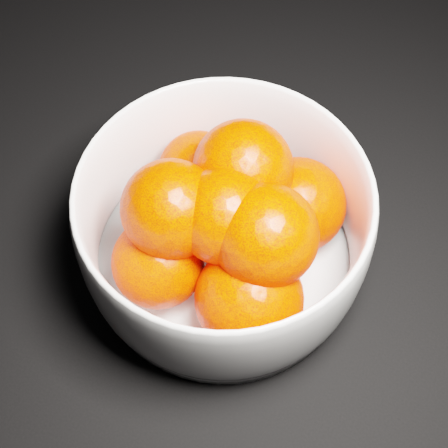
% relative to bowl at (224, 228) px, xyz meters
% --- Properties ---
extents(ground, '(3.00, 3.00, 0.00)m').
position_rel_bowl_xyz_m(ground, '(-0.25, 0.25, -0.06)').
color(ground, black).
rests_on(ground, ground).
extents(bowl, '(0.25, 0.25, 0.12)m').
position_rel_bowl_xyz_m(bowl, '(0.00, 0.00, 0.00)').
color(bowl, silver).
rests_on(bowl, ground).
extents(orange_pile, '(0.18, 0.19, 0.14)m').
position_rel_bowl_xyz_m(orange_pile, '(0.01, -0.00, 0.02)').
color(orange_pile, '#FF2800').
rests_on(orange_pile, bowl).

